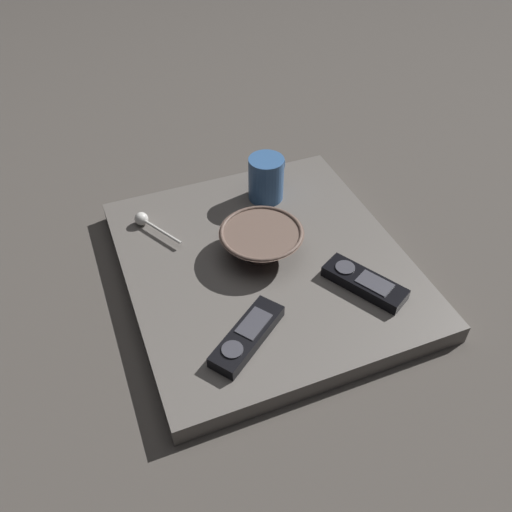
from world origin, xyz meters
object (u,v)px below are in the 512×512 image
teaspoon (144,221)px  tv_remote_near (364,282)px  cereal_bowl (262,240)px  coffee_mug (267,178)px  tv_remote_far (247,336)px

teaspoon → tv_remote_near: teaspoon is taller
teaspoon → tv_remote_near: size_ratio=0.73×
cereal_bowl → teaspoon: bearing=-40.3°
coffee_mug → tv_remote_far: size_ratio=0.64×
coffee_mug → teaspoon: bearing=-0.1°
coffee_mug → teaspoon: coffee_mug is taller
teaspoon → coffee_mug: bearing=179.9°
coffee_mug → teaspoon: (0.28, -0.00, -0.04)m
coffee_mug → tv_remote_near: bearing=101.0°
tv_remote_far → teaspoon: bearing=-75.5°
teaspoon → tv_remote_far: teaspoon is taller
tv_remote_near → teaspoon: bearing=-43.7°
coffee_mug → tv_remote_near: size_ratio=0.62×
coffee_mug → tv_remote_near: 0.33m
cereal_bowl → coffee_mug: bearing=-115.2°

